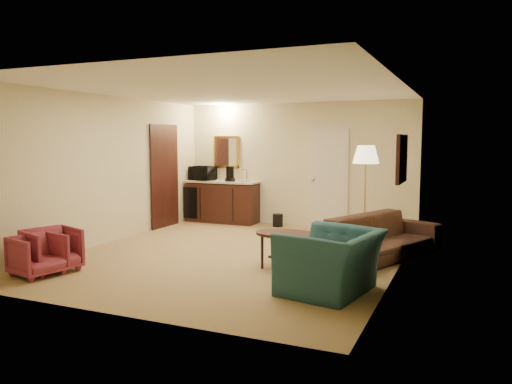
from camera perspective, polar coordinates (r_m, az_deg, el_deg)
ground at (r=8.04m, az=-2.27°, el=-7.13°), size 6.00×6.00×0.00m
room_walls at (r=8.57m, az=-0.67°, el=5.28°), size 5.02×6.01×2.61m
wetbar_cabinet at (r=11.08m, az=-3.90°, el=-1.09°), size 1.64×0.58×0.92m
sofa at (r=7.96m, az=14.07°, el=-4.19°), size 1.51×2.33×0.88m
teal_armchair at (r=6.04m, az=8.57°, el=-6.69°), size 0.95×1.27×1.01m
rose_chair_near at (r=7.50m, az=-22.30°, el=-5.91°), size 0.79×0.82×0.67m
rose_chair_far at (r=7.34m, az=-23.68°, el=-6.44°), size 0.68×0.71×0.62m
coffee_table at (r=7.15m, az=3.48°, el=-6.67°), size 0.95×0.69×0.52m
floor_lamp at (r=8.97m, az=12.36°, el=-0.26°), size 0.61×0.61×1.74m
waste_bin at (r=10.52m, az=2.50°, el=-3.26°), size 0.23×0.23×0.27m
microwave at (r=11.27m, az=-6.14°, el=2.33°), size 0.61×0.42×0.38m
coffee_maker at (r=10.87m, az=-2.99°, el=2.08°), size 0.20×0.20×0.33m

